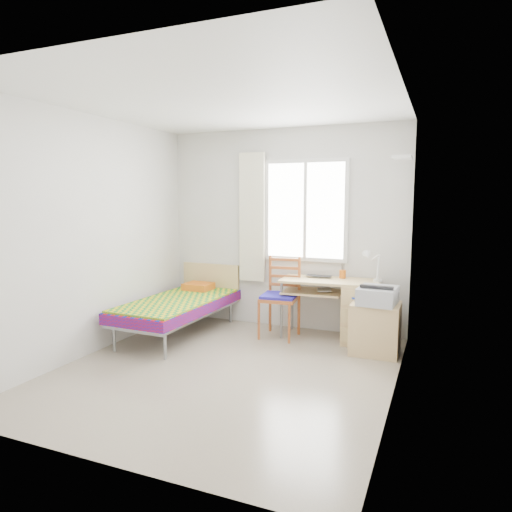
{
  "coord_description": "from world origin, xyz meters",
  "views": [
    {
      "loc": [
        1.94,
        -3.92,
        1.7
      ],
      "look_at": [
        0.1,
        0.55,
        1.09
      ],
      "focal_mm": 32.0,
      "sensor_mm": 36.0,
      "label": 1
    }
  ],
  "objects": [
    {
      "name": "window",
      "position": [
        0.3,
        1.73,
        1.55
      ],
      "size": [
        1.1,
        0.04,
        1.3
      ],
      "color": "white",
      "rests_on": "wall_back"
    },
    {
      "name": "task_lamp",
      "position": [
        1.19,
        1.4,
        0.97
      ],
      "size": [
        0.22,
        0.32,
        0.39
      ],
      "rotation": [
        0.0,
        0.0,
        0.14
      ],
      "color": "white",
      "rests_on": "desk"
    },
    {
      "name": "chair",
      "position": [
        0.13,
        1.31,
        0.56
      ],
      "size": [
        0.47,
        0.47,
        1.0
      ],
      "rotation": [
        0.0,
        0.0,
        0.1
      ],
      "color": "#9C561E",
      "rests_on": "floor"
    },
    {
      "name": "wall_right",
      "position": [
        1.6,
        0.0,
        1.3
      ],
      "size": [
        0.0,
        3.5,
        3.5
      ],
      "primitive_type": "plane",
      "rotation": [
        1.57,
        0.0,
        -1.57
      ],
      "color": "silver",
      "rests_on": "ground"
    },
    {
      "name": "bed",
      "position": [
        -1.07,
        0.92,
        0.38
      ],
      "size": [
        0.9,
        1.85,
        0.79
      ],
      "rotation": [
        0.0,
        0.0,
        -0.03
      ],
      "color": "gray",
      "rests_on": "floor"
    },
    {
      "name": "pen_cup",
      "position": [
        0.82,
        1.6,
        0.78
      ],
      "size": [
        0.08,
        0.08,
        0.1
      ],
      "primitive_type": "cylinder",
      "rotation": [
        0.0,
        0.0,
        -0.0
      ],
      "color": "orange",
      "rests_on": "desk"
    },
    {
      "name": "curtain",
      "position": [
        -0.42,
        1.68,
        1.45
      ],
      "size": [
        0.35,
        0.05,
        1.7
      ],
      "primitive_type": "cube",
      "color": "#FAF5CE",
      "rests_on": "wall_back"
    },
    {
      "name": "cabinet",
      "position": [
        1.3,
        1.1,
        0.28
      ],
      "size": [
        0.53,
        0.47,
        0.57
      ],
      "rotation": [
        0.0,
        0.0,
        0.01
      ],
      "color": "tan",
      "rests_on": "floor"
    },
    {
      "name": "wall_left",
      "position": [
        -1.6,
        0.0,
        1.3
      ],
      "size": [
        0.0,
        3.5,
        3.5
      ],
      "primitive_type": "plane",
      "rotation": [
        1.57,
        0.0,
        1.57
      ],
      "color": "silver",
      "rests_on": "ground"
    },
    {
      "name": "desk",
      "position": [
        1.01,
        1.44,
        0.4
      ],
      "size": [
        1.2,
        0.61,
        0.73
      ],
      "rotation": [
        0.0,
        0.0,
        0.07
      ],
      "color": "tan",
      "rests_on": "floor"
    },
    {
      "name": "printer",
      "position": [
        1.32,
        1.07,
        0.66
      ],
      "size": [
        0.42,
        0.47,
        0.19
      ],
      "rotation": [
        0.0,
        0.0,
        -0.06
      ],
      "color": "#AEB0B7",
      "rests_on": "cabinet"
    },
    {
      "name": "floor",
      "position": [
        0.0,
        0.0,
        0.0
      ],
      "size": [
        3.5,
        3.5,
        0.0
      ],
      "primitive_type": "plane",
      "color": "#BCAD93",
      "rests_on": "ground"
    },
    {
      "name": "laptop",
      "position": [
        0.54,
        1.5,
        0.74
      ],
      "size": [
        0.32,
        0.21,
        0.02
      ],
      "primitive_type": "imported",
      "rotation": [
        0.0,
        0.0,
        0.01
      ],
      "color": "black",
      "rests_on": "desk"
    },
    {
      "name": "floating_shelf",
      "position": [
        1.49,
        1.4,
        2.15
      ],
      "size": [
        0.2,
        0.32,
        0.03
      ],
      "primitive_type": "cube",
      "color": "white",
      "rests_on": "wall_right"
    },
    {
      "name": "ceiling",
      "position": [
        0.0,
        0.0,
        2.6
      ],
      "size": [
        3.5,
        3.5,
        0.0
      ],
      "primitive_type": "plane",
      "rotation": [
        3.14,
        0.0,
        0.0
      ],
      "color": "white",
      "rests_on": "wall_back"
    },
    {
      "name": "book",
      "position": [
        0.54,
        1.47,
        0.59
      ],
      "size": [
        0.22,
        0.27,
        0.02
      ],
      "primitive_type": "imported",
      "rotation": [
        0.0,
        0.0,
        0.26
      ],
      "color": "gray",
      "rests_on": "desk"
    },
    {
      "name": "wall_back",
      "position": [
        0.0,
        1.75,
        1.3
      ],
      "size": [
        3.2,
        0.0,
        3.2
      ],
      "primitive_type": "plane",
      "rotation": [
        1.57,
        0.0,
        0.0
      ],
      "color": "silver",
      "rests_on": "ground"
    }
  ]
}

